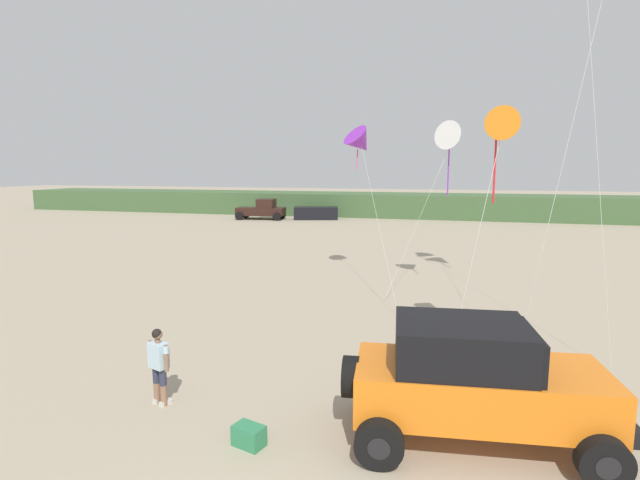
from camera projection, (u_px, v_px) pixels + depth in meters
The scene contains 9 objects.
dune_ridge at pixel (416, 205), 49.93m from camera, with size 90.00×6.46×2.30m, color #426038.
jeep at pixel (475, 380), 8.77m from camera, with size 4.96×2.84×2.26m.
person_watching at pixel (159, 362), 10.23m from camera, with size 0.59×0.40×1.67m.
cooler_box at pixel (249, 436), 8.80m from camera, with size 0.56×0.36×0.38m, color #2D7F51.
distant_pickup at pixel (262, 210), 47.20m from camera, with size 4.77×2.81×1.98m.
distant_sedan at pixel (316, 213), 47.16m from camera, with size 4.20×1.70×1.20m, color black.
kite_purple_stunt at pixel (454, 138), 18.80m from camera, with size 3.03×2.97×6.75m.
kite_black_sled at pixel (361, 143), 21.05m from camera, with size 3.29×6.27×6.86m.
kite_blue_swept at pixel (503, 126), 11.83m from camera, with size 1.81×3.08×6.52m.
Camera 1 is at (1.81, -4.31, 4.99)m, focal length 27.35 mm.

